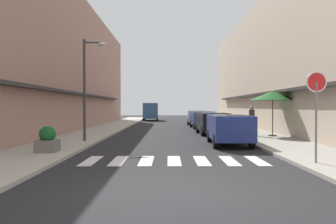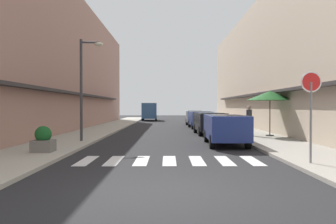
# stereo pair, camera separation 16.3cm
# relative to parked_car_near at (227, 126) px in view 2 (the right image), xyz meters

# --- Properties ---
(ground_plane) EXTENTS (100.32, 100.32, 0.00)m
(ground_plane) POSITION_rel_parked_car_near_xyz_m (-2.74, 9.07, -0.92)
(ground_plane) COLOR #232326
(sidewalk_left) EXTENTS (3.07, 63.84, 0.12)m
(sidewalk_left) POSITION_rel_parked_car_near_xyz_m (-8.06, 9.07, -0.86)
(sidewalk_left) COLOR #ADA899
(sidewalk_left) RESTS_ON ground_plane
(sidewalk_right) EXTENTS (3.07, 63.84, 0.12)m
(sidewalk_right) POSITION_rel_parked_car_near_xyz_m (2.59, 9.07, -0.86)
(sidewalk_right) COLOR #9E998E
(sidewalk_right) RESTS_ON ground_plane
(building_row_left) EXTENTS (5.50, 43.04, 10.55)m
(building_row_left) POSITION_rel_parked_car_near_xyz_m (-12.10, 10.35, 4.35)
(building_row_left) COLOR #A87A6B
(building_row_left) RESTS_ON ground_plane
(building_row_right) EXTENTS (5.50, 43.04, 10.18)m
(building_row_right) POSITION_rel_parked_car_near_xyz_m (6.62, 10.35, 4.17)
(building_row_right) COLOR #C6B299
(building_row_right) RESTS_ON ground_plane
(crosswalk) EXTENTS (6.15, 2.20, 0.01)m
(crosswalk) POSITION_rel_parked_car_near_xyz_m (-2.74, -4.86, -0.92)
(crosswalk) COLOR silver
(crosswalk) RESTS_ON ground_plane
(parked_car_near) EXTENTS (1.90, 4.45, 1.47)m
(parked_car_near) POSITION_rel_parked_car_near_xyz_m (0.00, 0.00, 0.00)
(parked_car_near) COLOR navy
(parked_car_near) RESTS_ON ground_plane
(parked_car_mid) EXTENTS (1.92, 4.20, 1.47)m
(parked_car_mid) POSITION_rel_parked_car_near_xyz_m (0.00, 6.47, -0.00)
(parked_car_mid) COLOR black
(parked_car_mid) RESTS_ON ground_plane
(parked_car_far) EXTENTS (1.93, 4.33, 1.47)m
(parked_car_far) POSITION_rel_parked_car_near_xyz_m (0.00, 13.24, -0.00)
(parked_car_far) COLOR navy
(parked_car_far) RESTS_ON ground_plane
(parked_car_distant) EXTENTS (1.96, 4.41, 1.47)m
(parked_car_distant) POSITION_rel_parked_car_near_xyz_m (0.00, 19.76, -0.00)
(parked_car_distant) COLOR silver
(parked_car_distant) RESTS_ON ground_plane
(delivery_van) EXTENTS (2.15, 5.46, 2.37)m
(delivery_van) POSITION_rel_parked_car_near_xyz_m (-5.33, 30.56, 0.48)
(delivery_van) COLOR #33598C
(delivery_van) RESTS_ON ground_plane
(round_street_sign) EXTENTS (0.65, 0.07, 2.83)m
(round_street_sign) POSITION_rel_parked_car_near_xyz_m (1.64, -6.03, 1.37)
(round_street_sign) COLOR slate
(round_street_sign) RESTS_ON sidewalk_right
(street_lamp) EXTENTS (1.19, 0.28, 5.18)m
(street_lamp) POSITION_rel_parked_car_near_xyz_m (-7.03, 0.95, 2.38)
(street_lamp) COLOR #38383D
(street_lamp) RESTS_ON sidewalk_left
(cafe_umbrella) EXTENTS (2.80, 2.80, 2.69)m
(cafe_umbrella) POSITION_rel_parked_car_near_xyz_m (3.30, 3.92, 1.60)
(cafe_umbrella) COLOR #262626
(cafe_umbrella) RESTS_ON sidewalk_right
(planter_corner) EXTENTS (0.78, 0.78, 1.00)m
(planter_corner) POSITION_rel_parked_car_near_xyz_m (-7.61, -3.36, -0.36)
(planter_corner) COLOR slate
(planter_corner) RESTS_ON sidewalk_left
(pedestrian_walking_near) EXTENTS (0.34, 0.34, 1.81)m
(pedestrian_walking_near) POSITION_rel_parked_car_near_xyz_m (2.11, 4.11, 0.16)
(pedestrian_walking_near) COLOR #282B33
(pedestrian_walking_near) RESTS_ON sidewalk_right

